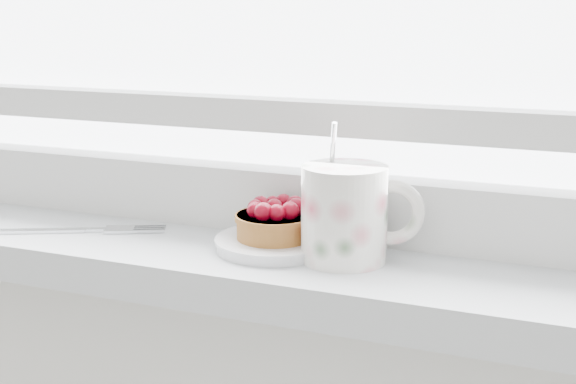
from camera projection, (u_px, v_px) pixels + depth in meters
The scene contains 4 objects.
saucer at pixel (274, 243), 0.83m from camera, with size 0.12×0.12×0.01m, color white.
raspberry_tart at pixel (275, 220), 0.82m from camera, with size 0.08×0.08×0.04m.
floral_mug at pixel (348, 212), 0.78m from camera, with size 0.13×0.11×0.14m.
fork at pixel (70, 230), 0.89m from camera, with size 0.20×0.11×0.00m.
Camera 1 is at (0.31, 1.17, 1.19)m, focal length 50.00 mm.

